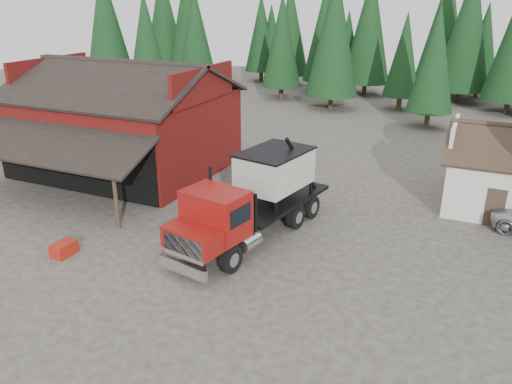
% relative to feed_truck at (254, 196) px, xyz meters
% --- Properties ---
extents(ground, '(120.00, 120.00, 0.00)m').
position_rel_feed_truck_xyz_m(ground, '(-1.02, -4.03, -2.11)').
color(ground, '#3F3931').
rests_on(ground, ground).
extents(red_barn, '(12.80, 13.63, 7.18)m').
position_rel_feed_truck_xyz_m(red_barn, '(-12.02, 5.87, 0.58)').
color(red_barn, '#611011').
rests_on(red_barn, ground).
extents(conifer_backdrop, '(76.00, 16.00, 16.00)m').
position_rel_feed_truck_xyz_m(conifer_backdrop, '(-1.02, 37.97, -2.11)').
color(conifer_backdrop, black).
rests_on(conifer_backdrop, ground).
extents(near_pine_a, '(4.40, 4.40, 11.40)m').
position_rel_feed_truck_xyz_m(near_pine_a, '(-23.02, 23.97, 4.28)').
color(near_pine_a, '#382619').
rests_on(near_pine_a, ground).
extents(near_pine_b, '(3.96, 3.96, 10.40)m').
position_rel_feed_truck_xyz_m(near_pine_b, '(4.98, 25.97, 3.78)').
color(near_pine_b, '#382619').
rests_on(near_pine_b, ground).
extents(near_pine_d, '(5.28, 5.28, 13.40)m').
position_rel_feed_truck_xyz_m(near_pine_d, '(-5.02, 29.97, 5.29)').
color(near_pine_d, '#382619').
rests_on(near_pine_d, ground).
extents(feed_truck, '(4.53, 10.31, 4.51)m').
position_rel_feed_truck_xyz_m(feed_truck, '(0.00, 0.00, 0.00)').
color(feed_truck, black).
rests_on(feed_truck, ground).
extents(equip_box, '(0.72, 1.11, 0.60)m').
position_rel_feed_truck_xyz_m(equip_box, '(-7.02, -5.23, -1.81)').
color(equip_box, maroon).
rests_on(equip_box, ground).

